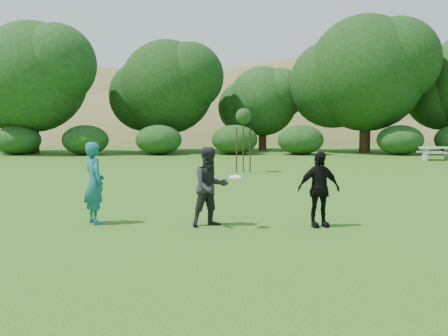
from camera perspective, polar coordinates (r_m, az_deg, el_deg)
The scene contains 9 objects.
ground at distance 11.75m, azimuth 0.04°, elevation -6.63°, with size 120.00×120.00×0.00m, color #19470C.
player_teal at distance 13.00m, azimuth -13.04°, elevation -1.49°, with size 0.68×0.44×1.86m, color #165D65.
player_grey at distance 12.39m, azimuth -1.41°, elevation -1.92°, with size 0.85×0.66×1.76m, color black.
player_black at distance 12.49m, azimuth 9.60°, elevation -2.14°, with size 0.98×0.41×1.67m, color black.
frisbee at distance 12.05m, azimuth 1.13°, elevation -0.94°, with size 0.27×0.27×0.07m.
sapling at distance 24.92m, azimuth 1.99°, elevation 5.11°, with size 0.70×0.70×2.85m.
picnic_table at distance 34.58m, azimuth 20.77°, elevation 1.61°, with size 1.80×1.48×0.76m.
hillside at distance 81.24m, azimuth -0.53°, elevation -5.17°, with size 150.00×72.00×52.00m.
tree_row at distance 40.40m, azimuth 4.53°, elevation 8.54°, with size 53.92×10.38×9.62m.
Camera 1 is at (-0.04, -11.51, 2.37)m, focal length 45.00 mm.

